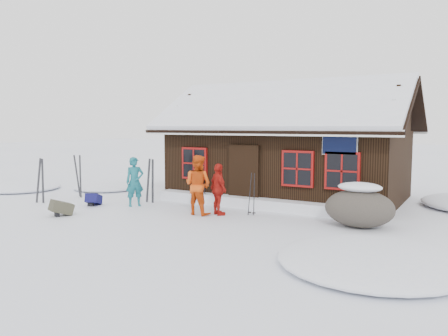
{
  "coord_description": "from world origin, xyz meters",
  "views": [
    {
      "loc": [
        7.68,
        -10.46,
        2.68
      ],
      "look_at": [
        0.43,
        1.92,
        1.3
      ],
      "focal_mm": 35.0,
      "sensor_mm": 36.0,
      "label": 1
    }
  ],
  "objects_px": {
    "skier_crouched": "(199,189)",
    "skier_orange_right": "(218,189)",
    "skier_teal": "(135,182)",
    "boulder": "(359,207)",
    "backpack_blue": "(94,201)",
    "ski_pair_left": "(41,181)",
    "ski_poles": "(252,195)",
    "skier_orange_left": "(198,185)",
    "backpack_olive": "(61,210)"
  },
  "relations": [
    {
      "from": "skier_teal",
      "to": "skier_orange_left",
      "type": "height_order",
      "value": "skier_orange_left"
    },
    {
      "from": "skier_orange_left",
      "to": "ski_poles",
      "type": "relative_size",
      "value": 1.36
    },
    {
      "from": "skier_crouched",
      "to": "skier_orange_right",
      "type": "bearing_deg",
      "value": -58.87
    },
    {
      "from": "skier_crouched",
      "to": "ski_pair_left",
      "type": "relative_size",
      "value": 0.59
    },
    {
      "from": "skier_teal",
      "to": "skier_crouched",
      "type": "xyz_separation_m",
      "value": [
        1.48,
        1.68,
        -0.35
      ]
    },
    {
      "from": "skier_teal",
      "to": "backpack_blue",
      "type": "bearing_deg",
      "value": 150.44
    },
    {
      "from": "skier_teal",
      "to": "backpack_olive",
      "type": "distance_m",
      "value": 2.55
    },
    {
      "from": "skier_teal",
      "to": "boulder",
      "type": "bearing_deg",
      "value": -49.71
    },
    {
      "from": "skier_teal",
      "to": "skier_crouched",
      "type": "height_order",
      "value": "skier_teal"
    },
    {
      "from": "skier_crouched",
      "to": "ski_poles",
      "type": "distance_m",
      "value": 2.8
    },
    {
      "from": "skier_teal",
      "to": "ski_pair_left",
      "type": "bearing_deg",
      "value": 145.44
    },
    {
      "from": "ski_pair_left",
      "to": "backpack_blue",
      "type": "relative_size",
      "value": 2.97
    },
    {
      "from": "skier_crouched",
      "to": "ski_pair_left",
      "type": "height_order",
      "value": "ski_pair_left"
    },
    {
      "from": "skier_teal",
      "to": "skier_crouched",
      "type": "relative_size",
      "value": 1.73
    },
    {
      "from": "backpack_blue",
      "to": "skier_crouched",
      "type": "bearing_deg",
      "value": 14.27
    },
    {
      "from": "boulder",
      "to": "skier_crouched",
      "type": "bearing_deg",
      "value": 170.3
    },
    {
      "from": "skier_orange_left",
      "to": "backpack_olive",
      "type": "bearing_deg",
      "value": 35.04
    },
    {
      "from": "skier_orange_left",
      "to": "backpack_olive",
      "type": "xyz_separation_m",
      "value": [
        -3.44,
        -2.23,
        -0.74
      ]
    },
    {
      "from": "skier_orange_left",
      "to": "skier_crouched",
      "type": "distance_m",
      "value": 2.12
    },
    {
      "from": "skier_orange_right",
      "to": "skier_orange_left",
      "type": "bearing_deg",
      "value": 53.96
    },
    {
      "from": "skier_teal",
      "to": "boulder",
      "type": "xyz_separation_m",
      "value": [
        7.22,
        0.7,
        -0.29
      ]
    },
    {
      "from": "skier_orange_left",
      "to": "ski_pair_left",
      "type": "bearing_deg",
      "value": 13.15
    },
    {
      "from": "skier_orange_left",
      "to": "skier_crouched",
      "type": "relative_size",
      "value": 1.89
    },
    {
      "from": "skier_orange_left",
      "to": "ski_pair_left",
      "type": "height_order",
      "value": "skier_orange_left"
    },
    {
      "from": "skier_teal",
      "to": "skier_orange_left",
      "type": "xyz_separation_m",
      "value": [
        2.59,
        -0.08,
        0.08
      ]
    },
    {
      "from": "boulder",
      "to": "ski_poles",
      "type": "height_order",
      "value": "ski_poles"
    },
    {
      "from": "skier_orange_left",
      "to": "backpack_blue",
      "type": "height_order",
      "value": "skier_orange_left"
    },
    {
      "from": "skier_orange_left",
      "to": "skier_orange_right",
      "type": "relative_size",
      "value": 1.16
    },
    {
      "from": "skier_orange_left",
      "to": "skier_crouched",
      "type": "height_order",
      "value": "skier_orange_left"
    },
    {
      "from": "skier_orange_right",
      "to": "ski_pair_left",
      "type": "distance_m",
      "value": 6.55
    },
    {
      "from": "backpack_blue",
      "to": "backpack_olive",
      "type": "xyz_separation_m",
      "value": [
        0.44,
        -1.69,
        0.02
      ]
    },
    {
      "from": "skier_orange_right",
      "to": "boulder",
      "type": "xyz_separation_m",
      "value": [
        4.04,
        0.55,
        -0.24
      ]
    },
    {
      "from": "skier_teal",
      "to": "ski_poles",
      "type": "bearing_deg",
      "value": -46.5
    },
    {
      "from": "boulder",
      "to": "ski_poles",
      "type": "bearing_deg",
      "value": -178.67
    },
    {
      "from": "ski_pair_left",
      "to": "backpack_blue",
      "type": "xyz_separation_m",
      "value": [
        1.94,
        0.6,
        -0.61
      ]
    },
    {
      "from": "ski_poles",
      "to": "backpack_olive",
      "type": "height_order",
      "value": "ski_poles"
    },
    {
      "from": "skier_orange_right",
      "to": "skier_crouched",
      "type": "height_order",
      "value": "skier_orange_right"
    },
    {
      "from": "backpack_olive",
      "to": "skier_orange_left",
      "type": "bearing_deg",
      "value": 55.33
    },
    {
      "from": "skier_teal",
      "to": "ski_poles",
      "type": "relative_size",
      "value": 1.24
    },
    {
      "from": "skier_teal",
      "to": "backpack_blue",
      "type": "relative_size",
      "value": 3.02
    },
    {
      "from": "skier_teal",
      "to": "skier_orange_right",
      "type": "relative_size",
      "value": 1.06
    },
    {
      "from": "boulder",
      "to": "ski_pair_left",
      "type": "distance_m",
      "value": 10.63
    },
    {
      "from": "skier_orange_right",
      "to": "backpack_blue",
      "type": "bearing_deg",
      "value": 42.95
    },
    {
      "from": "ski_poles",
      "to": "backpack_blue",
      "type": "relative_size",
      "value": 2.43
    },
    {
      "from": "skier_teal",
      "to": "boulder",
      "type": "height_order",
      "value": "skier_teal"
    },
    {
      "from": "skier_crouched",
      "to": "ski_pair_left",
      "type": "bearing_deg",
      "value": -165.25
    },
    {
      "from": "skier_crouched",
      "to": "boulder",
      "type": "relative_size",
      "value": 0.52
    },
    {
      "from": "skier_orange_right",
      "to": "backpack_blue",
      "type": "distance_m",
      "value": 4.58
    },
    {
      "from": "skier_orange_left",
      "to": "skier_teal",
      "type": "bearing_deg",
      "value": 0.36
    },
    {
      "from": "ski_poles",
      "to": "backpack_olive",
      "type": "xyz_separation_m",
      "value": [
        -4.92,
        -2.93,
        -0.46
      ]
    }
  ]
}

